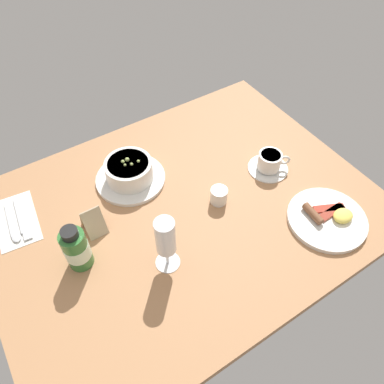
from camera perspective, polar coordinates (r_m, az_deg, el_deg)
ground_plane at (r=110.60cm, az=-1.37°, el=-2.85°), size 110.00×84.00×3.00cm
porridge_bowl at (r=115.17cm, az=-9.54°, el=3.05°), size 21.46×21.46×8.34cm
cutlery_setting at (r=117.25cm, az=-25.24°, el=-4.06°), size 13.06×20.50×0.90cm
coffee_cup at (r=119.94cm, az=11.75°, el=4.43°), size 12.68×12.68×6.39cm
creamer_jug at (r=109.22cm, az=4.14°, el=-0.49°), size 5.69×5.28×5.58cm
wine_glass at (r=89.96cm, az=-4.07°, el=-7.17°), size 6.52×6.52×17.75cm
sauce_bottle_green at (r=98.26cm, az=-17.25°, el=-8.28°), size 6.46×6.46×14.39cm
breakfast_plate at (r=112.63cm, az=20.03°, el=-3.80°), size 22.35×22.35×3.70cm
menu_card at (r=105.20cm, az=-14.99°, el=-4.06°), size 5.47×7.10×8.55cm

